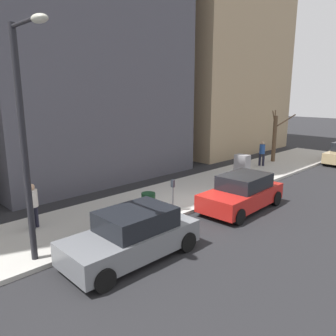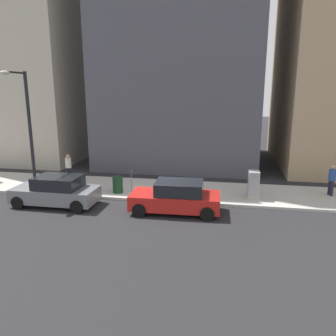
{
  "view_description": "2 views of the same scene",
  "coord_description": "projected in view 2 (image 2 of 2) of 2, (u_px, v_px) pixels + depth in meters",
  "views": [
    {
      "loc": [
        -8.48,
        10.63,
        4.91
      ],
      "look_at": [
        1.89,
        0.38,
        1.58
      ],
      "focal_mm": 35.0,
      "sensor_mm": 36.0,
      "label": 1
    },
    {
      "loc": [
        -15.72,
        -3.33,
        5.67
      ],
      "look_at": [
        1.65,
        -0.24,
        1.48
      ],
      "focal_mm": 35.0,
      "sensor_mm": 36.0,
      "label": 2
    }
  ],
  "objects": [
    {
      "name": "streetlamp",
      "position": [
        26.0,
        122.0,
        17.51
      ],
      "size": [
        1.97,
        0.32,
        6.5
      ],
      "color": "black",
      "rests_on": "sidewalk"
    },
    {
      "name": "sidewalk",
      "position": [
        165.0,
        190.0,
        18.84
      ],
      "size": [
        4.0,
        36.0,
        0.15
      ],
      "primitive_type": "cube",
      "color": "#B2AFA8",
      "rests_on": "ground"
    },
    {
      "name": "parking_meter",
      "position": [
        131.0,
        181.0,
        17.4
      ],
      "size": [
        0.14,
        0.1,
        1.35
      ],
      "color": "slate",
      "rests_on": "sidewalk"
    },
    {
      "name": "office_tower_right",
      "position": [
        21.0,
        3.0,
        26.42
      ],
      "size": [
        10.06,
        10.06,
        25.01
      ],
      "primitive_type": "cube",
      "color": "#BCB29E",
      "rests_on": "ground"
    },
    {
      "name": "trash_bin",
      "position": [
        118.0,
        185.0,
        18.08
      ],
      "size": [
        0.56,
        0.56,
        0.9
      ],
      "primitive_type": "cylinder",
      "color": "#14381E",
      "rests_on": "sidewalk"
    },
    {
      "name": "ground_plane",
      "position": [
        158.0,
        203.0,
        16.94
      ],
      "size": [
        120.0,
        120.0,
        0.0
      ],
      "primitive_type": "plane",
      "color": "#232326"
    },
    {
      "name": "utility_box",
      "position": [
        253.0,
        185.0,
        17.16
      ],
      "size": [
        0.83,
        0.61,
        1.43
      ],
      "color": "#A8A399",
      "rests_on": "sidewalk"
    },
    {
      "name": "pedestrian_midblock",
      "position": [
        68.0,
        166.0,
        20.4
      ],
      "size": [
        0.36,
        0.36,
        1.66
      ],
      "rotation": [
        0.0,
        0.0,
        2.21
      ],
      "color": "#1E1E2D",
      "rests_on": "sidewalk"
    },
    {
      "name": "pedestrian_near_meter",
      "position": [
        332.0,
        178.0,
        17.47
      ],
      "size": [
        0.39,
        0.36,
        1.66
      ],
      "rotation": [
        0.0,
        0.0,
        0.23
      ],
      "color": "#1E1E2D",
      "rests_on": "sidewalk"
    },
    {
      "name": "parked_car_grey",
      "position": [
        56.0,
        191.0,
        16.44
      ],
      "size": [
        1.95,
        4.21,
        1.52
      ],
      "rotation": [
        0.0,
        0.0,
        -0.01
      ],
      "color": "slate",
      "rests_on": "ground"
    },
    {
      "name": "parked_car_red",
      "position": [
        176.0,
        197.0,
        15.49
      ],
      "size": [
        2.04,
        4.25,
        1.52
      ],
      "rotation": [
        0.0,
        0.0,
        0.03
      ],
      "color": "red",
      "rests_on": "ground"
    }
  ]
}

